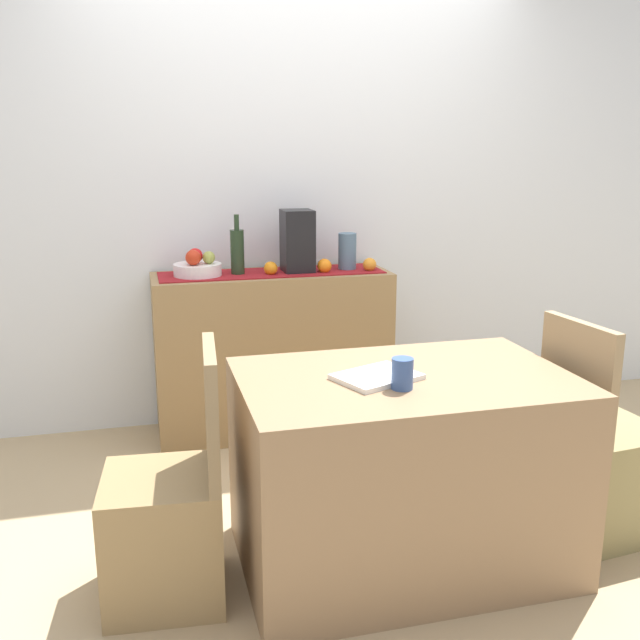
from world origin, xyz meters
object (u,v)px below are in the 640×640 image
(sideboard_console, at_px, (273,353))
(open_book, at_px, (377,377))
(coffee_cup, at_px, (402,374))
(chair_near_window, at_px, (168,525))
(ceramic_vase, at_px, (347,252))
(coffee_maker, at_px, (297,241))
(wine_bottle, at_px, (237,251))
(fruit_bowl, at_px, (198,270))
(dining_table, at_px, (403,470))
(chair_by_corner, at_px, (601,470))

(sideboard_console, relative_size, open_book, 4.51)
(coffee_cup, bearing_deg, chair_near_window, 170.68)
(ceramic_vase, bearing_deg, chair_near_window, -127.20)
(coffee_maker, bearing_deg, wine_bottle, 180.00)
(fruit_bowl, xyz_separation_m, coffee_cup, (0.55, -1.53, -0.13))
(coffee_maker, distance_m, dining_table, 1.56)
(open_book, xyz_separation_m, chair_by_corner, (0.98, 0.01, -0.48))
(wine_bottle, xyz_separation_m, coffee_cup, (0.34, -1.53, -0.22))
(sideboard_console, bearing_deg, fruit_bowl, 180.00)
(open_book, relative_size, chair_by_corner, 0.31)
(coffee_maker, distance_m, chair_near_window, 1.79)
(ceramic_vase, height_order, dining_table, ceramic_vase)
(ceramic_vase, distance_m, chair_near_window, 1.90)
(open_book, bearing_deg, sideboard_console, 72.57)
(chair_near_window, bearing_deg, wine_bottle, 71.77)
(ceramic_vase, xyz_separation_m, chair_by_corner, (0.67, -1.40, -0.72))
(ceramic_vase, xyz_separation_m, coffee_cup, (-0.26, -1.53, -0.19))
(fruit_bowl, bearing_deg, sideboard_console, 0.00)
(dining_table, height_order, coffee_cup, coffee_cup)
(wine_bottle, bearing_deg, coffee_maker, 0.00)
(sideboard_console, xyz_separation_m, wine_bottle, (-0.18, 0.00, 0.57))
(ceramic_vase, relative_size, chair_near_window, 0.22)
(fruit_bowl, relative_size, coffee_cup, 2.29)
(open_book, distance_m, chair_by_corner, 1.09)
(fruit_bowl, height_order, coffee_cup, fruit_bowl)
(coffee_cup, bearing_deg, open_book, 112.64)
(fruit_bowl, height_order, dining_table, fruit_bowl)
(fruit_bowl, height_order, wine_bottle, wine_bottle)
(sideboard_console, bearing_deg, coffee_cup, -84.12)
(sideboard_console, xyz_separation_m, chair_near_window, (-0.64, -1.40, -0.18))
(sideboard_console, height_order, wine_bottle, wine_bottle)
(sideboard_console, distance_m, chair_by_corner, 1.78)
(dining_table, bearing_deg, coffee_maker, 93.27)
(ceramic_vase, relative_size, dining_table, 0.17)
(ceramic_vase, xyz_separation_m, dining_table, (-0.20, -1.40, -0.62))
(coffee_maker, xyz_separation_m, open_book, (-0.03, -1.41, -0.30))
(coffee_maker, distance_m, chair_by_corner, 1.86)
(wine_bottle, distance_m, open_book, 1.47)
(wine_bottle, xyz_separation_m, chair_near_window, (-0.46, -1.40, -0.74))
(sideboard_console, xyz_separation_m, open_book, (0.11, -1.41, 0.31))
(dining_table, distance_m, open_book, 0.40)
(wine_bottle, height_order, chair_by_corner, wine_bottle)
(wine_bottle, height_order, chair_near_window, wine_bottle)
(coffee_maker, relative_size, chair_near_window, 0.37)
(coffee_maker, xyz_separation_m, chair_by_corner, (0.94, -1.40, -0.79))
(open_book, bearing_deg, coffee_maker, 66.81)
(fruit_bowl, bearing_deg, open_book, -70.55)
(wine_bottle, xyz_separation_m, open_book, (0.29, -1.41, -0.26))
(chair_near_window, bearing_deg, coffee_cup, -9.32)
(ceramic_vase, distance_m, dining_table, 1.54)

